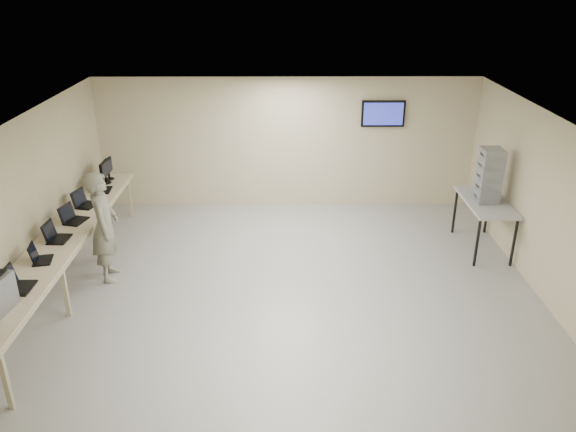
{
  "coord_description": "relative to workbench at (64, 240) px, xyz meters",
  "views": [
    {
      "loc": [
        -0.06,
        -8.07,
        4.77
      ],
      "look_at": [
        0.0,
        0.2,
        1.15
      ],
      "focal_mm": 35.0,
      "sensor_mm": 36.0,
      "label": 1
    }
  ],
  "objects": [
    {
      "name": "room",
      "position": [
        3.62,
        0.06,
        0.58
      ],
      "size": [
        8.01,
        7.01,
        2.81
      ],
      "color": "#AAA89F",
      "rests_on": "ground"
    },
    {
      "name": "workbench",
      "position": [
        0.0,
        0.0,
        0.0
      ],
      "size": [
        0.76,
        6.0,
        0.9
      ],
      "color": "beige",
      "rests_on": "ground"
    },
    {
      "name": "laptop_0",
      "position": [
        -0.03,
        -1.62,
        0.15
      ],
      "size": [
        0.33,
        0.4,
        0.31
      ],
      "rotation": [
        0.0,
        0.0,
        0.0
      ],
      "color": "black",
      "rests_on": "workbench"
    },
    {
      "name": "laptop_1",
      "position": [
        -0.04,
        -0.84,
        0.14
      ],
      "size": [
        0.34,
        0.39,
        0.27
      ],
      "rotation": [
        0.0,
        0.0,
        0.2
      ],
      "color": "black",
      "rests_on": "workbench"
    },
    {
      "name": "laptop_2",
      "position": [
        -0.06,
        -0.14,
        0.15
      ],
      "size": [
        0.33,
        0.4,
        0.3
      ],
      "rotation": [
        0.0,
        0.0,
        -0.04
      ],
      "color": "black",
      "rests_on": "workbench"
    },
    {
      "name": "laptop_3",
      "position": [
        -0.03,
        0.56,
        0.15
      ],
      "size": [
        0.41,
        0.45,
        0.3
      ],
      "rotation": [
        0.0,
        0.0,
        -0.25
      ],
      "color": "black",
      "rests_on": "workbench"
    },
    {
      "name": "laptop_4",
      "position": [
        -0.06,
        1.25,
        0.15
      ],
      "size": [
        0.41,
        0.45,
        0.31
      ],
      "rotation": [
        0.0,
        0.0,
        -0.25
      ],
      "color": "black",
      "rests_on": "workbench"
    },
    {
      "name": "laptop_5",
      "position": [
        -0.01,
        2.0,
        0.15
      ],
      "size": [
        0.36,
        0.42,
        0.31
      ],
      "rotation": [
        0.0,
        0.0,
        0.09
      ],
      "color": "black",
      "rests_on": "workbench"
    },
    {
      "name": "monitor_near",
      "position": [
        -0.01,
        2.43,
        0.34
      ],
      "size": [
        0.2,
        0.45,
        0.45
      ],
      "color": "black",
      "rests_on": "workbench"
    },
    {
      "name": "monitor_far",
      "position": [
        -0.01,
        2.66,
        0.33
      ],
      "size": [
        0.19,
        0.43,
        0.42
      ],
      "color": "black",
      "rests_on": "workbench"
    },
    {
      "name": "soldier",
      "position": [
        0.59,
        0.26,
        0.12
      ],
      "size": [
        0.57,
        0.76,
        1.88
      ],
      "primitive_type": "imported",
      "rotation": [
        0.0,
        0.0,
        1.76
      ],
      "color": "#565843",
      "rests_on": "ground"
    },
    {
      "name": "side_table",
      "position": [
        7.19,
        1.31,
        0.05
      ],
      "size": [
        0.74,
        1.58,
        0.95
      ],
      "color": "#A1A1A1",
      "rests_on": "ground"
    },
    {
      "name": "storage_bins",
      "position": [
        7.17,
        1.31,
        0.61
      ],
      "size": [
        0.37,
        0.41,
        0.98
      ],
      "color": "gray",
      "rests_on": "side_table"
    }
  ]
}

